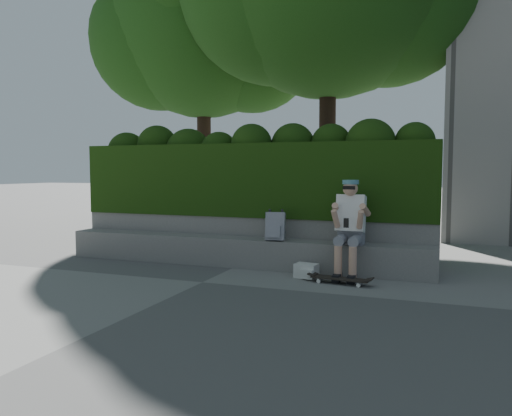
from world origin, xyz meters
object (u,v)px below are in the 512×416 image
at_px(skateboard, 340,279).
at_px(backpack_plaid, 275,227).
at_px(person, 350,224).
at_px(backpack_ground, 306,271).

height_order(skateboard, backpack_plaid, backpack_plaid).
height_order(person, skateboard, person).
relative_size(person, backpack_ground, 4.47).
xyz_separation_m(skateboard, backpack_ground, (-0.52, 0.21, 0.03)).
height_order(backpack_plaid, backpack_ground, backpack_plaid).
distance_m(person, skateboard, 0.85).
bearing_deg(backpack_ground, backpack_plaid, 155.86).
bearing_deg(skateboard, person, 92.99).
relative_size(skateboard, backpack_ground, 2.58).
bearing_deg(backpack_plaid, skateboard, -37.74).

